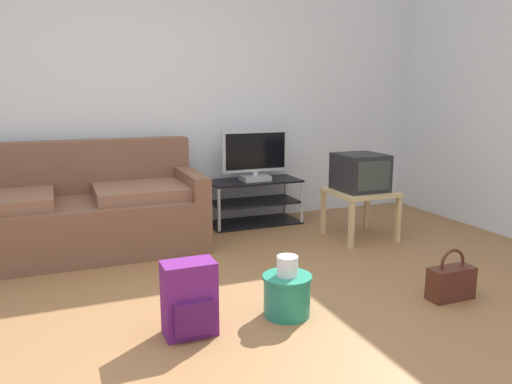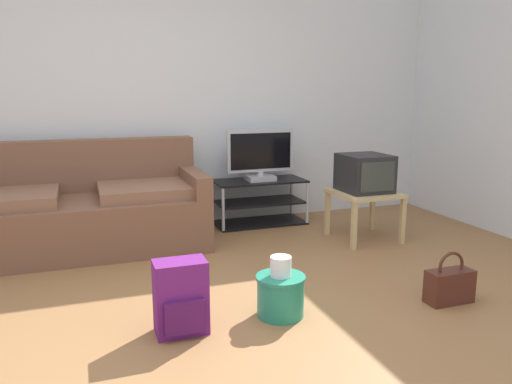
% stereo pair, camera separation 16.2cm
% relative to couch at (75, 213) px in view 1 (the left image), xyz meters
% --- Properties ---
extents(ground_plane, '(9.00, 9.80, 0.02)m').
position_rel_couch_xyz_m(ground_plane, '(0.70, -1.88, -0.34)').
color(ground_plane, olive).
extents(wall_back, '(9.00, 0.10, 2.70)m').
position_rel_couch_xyz_m(wall_back, '(0.70, 0.57, 1.02)').
color(wall_back, silver).
rests_on(wall_back, ground_plane).
extents(couch, '(2.07, 0.93, 0.90)m').
position_rel_couch_xyz_m(couch, '(0.00, 0.00, 0.00)').
color(couch, brown).
rests_on(couch, ground_plane).
extents(tv_stand, '(0.91, 0.44, 0.45)m').
position_rel_couch_xyz_m(tv_stand, '(1.71, 0.26, -0.11)').
color(tv_stand, black).
rests_on(tv_stand, ground_plane).
extents(flat_tv, '(0.68, 0.22, 0.50)m').
position_rel_couch_xyz_m(flat_tv, '(1.71, 0.24, 0.37)').
color(flat_tv, '#B2B2B7').
rests_on(flat_tv, tv_stand).
extents(side_table, '(0.54, 0.54, 0.44)m').
position_rel_couch_xyz_m(side_table, '(2.42, -0.57, 0.05)').
color(side_table, tan).
rests_on(side_table, ground_plane).
extents(crt_tv, '(0.40, 0.43, 0.33)m').
position_rel_couch_xyz_m(crt_tv, '(2.42, -0.55, 0.28)').
color(crt_tv, '#232326').
rests_on(crt_tv, side_table).
extents(backpack, '(0.29, 0.25, 0.42)m').
position_rel_couch_xyz_m(backpack, '(0.51, -1.80, -0.12)').
color(backpack, '#661E70').
rests_on(backpack, ground_plane).
extents(handbag, '(0.30, 0.13, 0.34)m').
position_rel_couch_xyz_m(handbag, '(2.19, -1.96, -0.21)').
color(handbag, '#4C2319').
rests_on(handbag, ground_plane).
extents(cleaning_bucket, '(0.30, 0.30, 0.37)m').
position_rel_couch_xyz_m(cleaning_bucket, '(1.11, -1.78, -0.18)').
color(cleaning_bucket, '#238466').
rests_on(cleaning_bucket, ground_plane).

